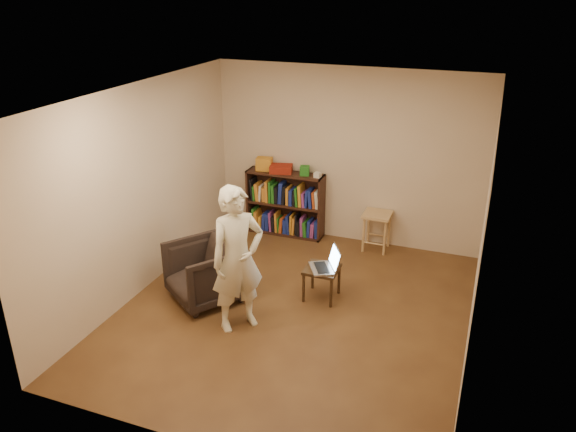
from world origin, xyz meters
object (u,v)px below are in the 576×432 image
at_px(stool, 377,220).
at_px(laptop, 327,264).
at_px(person, 238,259).
at_px(bookshelf, 286,207).
at_px(side_table, 322,273).
at_px(armchair, 205,272).

height_order(stool, laptop, laptop).
xyz_separation_m(stool, laptop, (-0.28, -1.59, 0.02)).
distance_m(stool, person, 2.74).
bearing_deg(laptop, bookshelf, -174.12).
bearing_deg(person, laptop, 1.47).
height_order(side_table, laptop, laptop).
height_order(bookshelf, person, person).
bearing_deg(stool, person, -112.44).
relative_size(bookshelf, laptop, 2.49).
xyz_separation_m(side_table, person, (-0.70, -0.91, 0.50)).
distance_m(side_table, laptop, 0.14).
bearing_deg(person, armchair, 100.56).
xyz_separation_m(stool, person, (-1.04, -2.51, 0.39)).
height_order(bookshelf, armchair, bookshelf).
height_order(stool, person, person).
distance_m(bookshelf, person, 2.64).
xyz_separation_m(armchair, side_table, (1.34, 0.53, -0.03)).
bearing_deg(armchair, stool, 87.46).
relative_size(laptop, person, 0.28).
bearing_deg(bookshelf, armchair, -96.00).
bearing_deg(side_table, armchair, -158.26).
height_order(stool, armchair, armchair).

